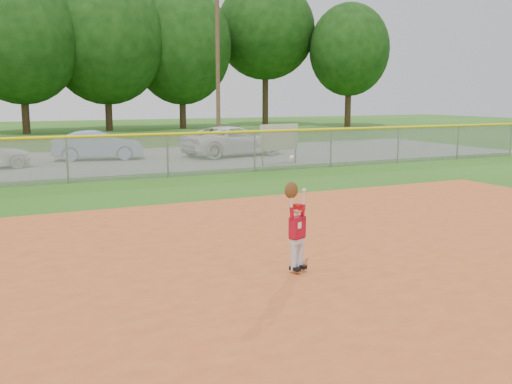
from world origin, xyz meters
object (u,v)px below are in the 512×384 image
(sponsor_sign, at_px, (279,138))
(ballplayer, at_px, (296,226))
(car_blue, at_px, (98,145))
(car_white_b, at_px, (234,141))

(sponsor_sign, xyz_separation_m, ballplayer, (-6.44, -12.82, -0.32))
(ballplayer, bearing_deg, car_blue, 89.45)
(car_blue, bearing_deg, car_white_b, -88.30)
(car_white_b, bearing_deg, sponsor_sign, 172.04)
(car_white_b, relative_size, sponsor_sign, 2.65)
(ballplayer, bearing_deg, car_white_b, 69.89)
(car_white_b, height_order, ballplayer, ballplayer)
(car_blue, distance_m, ballplayer, 17.94)
(car_blue, relative_size, sponsor_sign, 2.05)
(car_blue, xyz_separation_m, car_white_b, (6.06, -0.91, 0.05))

